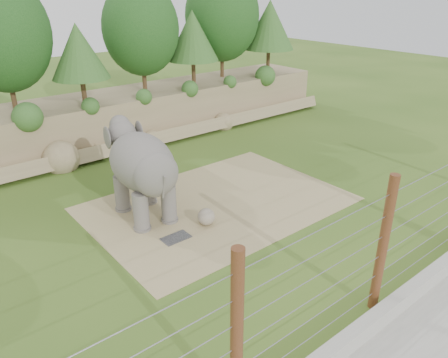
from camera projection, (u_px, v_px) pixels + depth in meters
ground at (260, 239)px, 15.27m from camera, size 90.00×90.00×0.00m
back_embankment at (104, 70)px, 22.91m from camera, size 30.00×5.52×8.77m
dirt_patch at (218, 204)px, 17.67m from camera, size 10.00×7.00×0.02m
drain_grate at (176, 238)px, 15.27m from camera, size 1.00×0.60×0.03m
elephant at (143, 175)px, 16.10m from camera, size 2.22×4.38×3.42m
stone_ball at (206, 217)px, 16.01m from camera, size 0.64×0.64×0.64m
retaining_wall at (390, 309)px, 11.64m from camera, size 26.00×0.35×0.50m
barrier_fence at (383, 245)px, 11.27m from camera, size 20.26×0.26×4.00m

